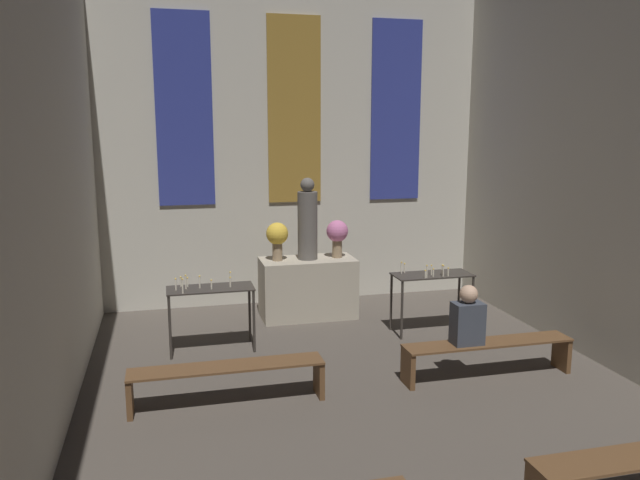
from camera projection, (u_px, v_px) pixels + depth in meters
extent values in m
cube|color=beige|center=(294.00, 143.00, 10.41)|extent=(6.58, 0.12, 5.39)
cube|color=navy|center=(184.00, 110.00, 9.82)|extent=(0.89, 0.03, 3.02)
cube|color=olive|center=(294.00, 110.00, 10.24)|extent=(0.89, 0.03, 3.02)
cube|color=navy|center=(396.00, 111.00, 10.66)|extent=(0.89, 0.03, 3.02)
cube|color=beige|center=(0.00, 170.00, 4.35)|extent=(0.12, 11.23, 5.39)
cube|color=#ADA38E|center=(308.00, 288.00, 9.84)|extent=(1.47, 0.73, 0.94)
cylinder|color=#5B5651|center=(308.00, 226.00, 9.66)|extent=(0.31, 0.31, 1.06)
sphere|color=#5B5651|center=(307.00, 185.00, 9.54)|extent=(0.22, 0.22, 0.22)
cylinder|color=#937A5B|center=(277.00, 251.00, 9.61)|extent=(0.16, 0.16, 0.30)
sphere|color=gold|center=(277.00, 234.00, 9.56)|extent=(0.34, 0.34, 0.34)
cylinder|color=#937A5B|center=(337.00, 248.00, 9.84)|extent=(0.16, 0.16, 0.30)
sphere|color=#C66B9E|center=(337.00, 231.00, 9.79)|extent=(0.34, 0.34, 0.34)
cube|color=#332D28|center=(210.00, 288.00, 8.29)|extent=(1.15, 0.49, 0.02)
cylinder|color=#332D28|center=(170.00, 328.00, 8.03)|extent=(0.04, 0.04, 0.85)
cylinder|color=#332D28|center=(254.00, 322.00, 8.29)|extent=(0.04, 0.04, 0.85)
cylinder|color=#332D28|center=(170.00, 318.00, 8.44)|extent=(0.04, 0.04, 0.85)
cylinder|color=#332D28|center=(250.00, 312.00, 8.70)|extent=(0.04, 0.04, 0.85)
cylinder|color=silver|center=(183.00, 287.00, 7.98)|extent=(0.02, 0.02, 0.18)
sphere|color=#F9CC4C|center=(182.00, 279.00, 7.96)|extent=(0.02, 0.02, 0.02)
cylinder|color=silver|center=(176.00, 285.00, 8.15)|extent=(0.02, 0.02, 0.14)
sphere|color=#F9CC4C|center=(176.00, 279.00, 8.13)|extent=(0.02, 0.02, 0.02)
cylinder|color=silver|center=(230.00, 278.00, 8.53)|extent=(0.02, 0.02, 0.13)
sphere|color=#F9CC4C|center=(230.00, 272.00, 8.52)|extent=(0.02, 0.02, 0.02)
cylinder|color=silver|center=(188.00, 283.00, 8.31)|extent=(0.02, 0.02, 0.11)
sphere|color=#F9CC4C|center=(187.00, 278.00, 8.29)|extent=(0.02, 0.02, 0.02)
cylinder|color=silver|center=(181.00, 282.00, 8.33)|extent=(0.02, 0.02, 0.11)
sphere|color=#F9CC4C|center=(181.00, 277.00, 8.32)|extent=(0.02, 0.02, 0.02)
cylinder|color=silver|center=(200.00, 283.00, 8.25)|extent=(0.02, 0.02, 0.15)
sphere|color=#F9CC4C|center=(199.00, 276.00, 8.23)|extent=(0.02, 0.02, 0.02)
cylinder|color=silver|center=(230.00, 283.00, 8.31)|extent=(0.02, 0.02, 0.12)
sphere|color=#F9CC4C|center=(230.00, 277.00, 8.29)|extent=(0.02, 0.02, 0.02)
cylinder|color=silver|center=(211.00, 285.00, 8.20)|extent=(0.02, 0.02, 0.11)
sphere|color=#F9CC4C|center=(211.00, 280.00, 8.19)|extent=(0.02, 0.02, 0.02)
cylinder|color=silver|center=(186.00, 283.00, 8.21)|extent=(0.02, 0.02, 0.17)
sphere|color=#F9CC4C|center=(186.00, 275.00, 8.19)|extent=(0.02, 0.02, 0.02)
cube|color=#332D28|center=(432.00, 275.00, 9.04)|extent=(1.15, 0.49, 0.02)
cylinder|color=#332D28|center=(402.00, 310.00, 8.79)|extent=(0.04, 0.04, 0.85)
cylinder|color=#332D28|center=(472.00, 305.00, 9.05)|extent=(0.04, 0.04, 0.85)
cylinder|color=#332D28|center=(391.00, 302.00, 9.20)|extent=(0.04, 0.04, 0.85)
cylinder|color=#332D28|center=(459.00, 297.00, 9.46)|extent=(0.04, 0.04, 0.85)
cylinder|color=silver|center=(431.00, 271.00, 8.96)|extent=(0.02, 0.02, 0.13)
sphere|color=#F9CC4C|center=(432.00, 265.00, 8.94)|extent=(0.02, 0.02, 0.02)
cylinder|color=silver|center=(425.00, 275.00, 8.79)|extent=(0.02, 0.02, 0.10)
sphere|color=#F9CC4C|center=(425.00, 270.00, 8.77)|extent=(0.02, 0.02, 0.02)
cylinder|color=silver|center=(405.00, 269.00, 9.11)|extent=(0.02, 0.02, 0.12)
sphere|color=#F9CC4C|center=(405.00, 264.00, 9.09)|extent=(0.02, 0.02, 0.02)
cylinder|color=silver|center=(427.00, 272.00, 8.81)|extent=(0.02, 0.02, 0.17)
sphere|color=#F9CC4C|center=(427.00, 266.00, 8.79)|extent=(0.02, 0.02, 0.02)
cylinder|color=silver|center=(448.00, 273.00, 8.90)|extent=(0.02, 0.02, 0.11)
sphere|color=#F9CC4C|center=(448.00, 268.00, 8.89)|extent=(0.02, 0.02, 0.02)
cylinder|color=silver|center=(401.00, 268.00, 9.05)|extent=(0.02, 0.02, 0.15)
sphere|color=#F9CC4C|center=(402.00, 262.00, 9.04)|extent=(0.02, 0.02, 0.02)
cylinder|color=silver|center=(442.00, 271.00, 8.95)|extent=(0.02, 0.02, 0.14)
sphere|color=#F9CC4C|center=(442.00, 265.00, 8.93)|extent=(0.02, 0.02, 0.02)
cylinder|color=silver|center=(433.00, 273.00, 8.86)|extent=(0.02, 0.02, 0.10)
sphere|color=#F9CC4C|center=(433.00, 269.00, 8.85)|extent=(0.02, 0.02, 0.02)
cylinder|color=silver|center=(443.00, 271.00, 8.89)|extent=(0.02, 0.02, 0.15)
sphere|color=#F9CC4C|center=(443.00, 266.00, 8.87)|extent=(0.02, 0.02, 0.02)
cube|color=brown|center=(227.00, 367.00, 6.72)|extent=(2.10, 0.36, 0.03)
cube|color=brown|center=(130.00, 396.00, 6.52)|extent=(0.06, 0.32, 0.42)
cube|color=brown|center=(319.00, 377.00, 7.00)|extent=(0.06, 0.32, 0.42)
cube|color=brown|center=(488.00, 343.00, 7.46)|extent=(2.10, 0.36, 0.03)
cube|color=brown|center=(408.00, 368.00, 7.26)|extent=(0.06, 0.32, 0.42)
cube|color=brown|center=(561.00, 353.00, 7.74)|extent=(0.06, 0.32, 0.42)
cube|color=#383D47|center=(467.00, 323.00, 7.34)|extent=(0.36, 0.24, 0.50)
sphere|color=tan|center=(469.00, 294.00, 7.28)|extent=(0.21, 0.21, 0.21)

